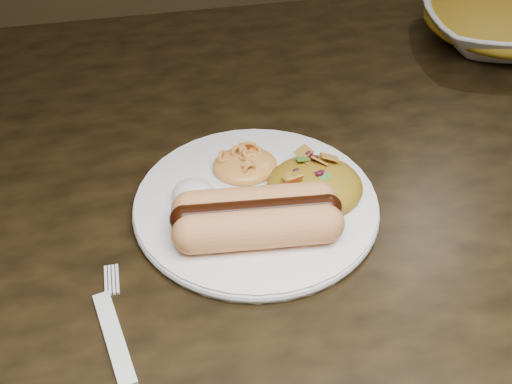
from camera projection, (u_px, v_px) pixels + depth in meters
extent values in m
cube|color=black|center=(283.00, 189.00, 0.68)|extent=(1.60, 0.90, 0.04)
cylinder|color=white|center=(256.00, 204.00, 0.62)|extent=(0.32, 0.32, 0.01)
cylinder|color=#E7A05C|center=(260.00, 228.00, 0.56)|extent=(0.13, 0.05, 0.04)
cylinder|color=#E7A05C|center=(253.00, 206.00, 0.58)|extent=(0.13, 0.05, 0.04)
cylinder|color=#351306|center=(257.00, 214.00, 0.57)|extent=(0.14, 0.04, 0.03)
ellipsoid|color=gold|center=(245.00, 159.00, 0.65)|extent=(0.09, 0.08, 0.03)
ellipsoid|color=white|center=(193.00, 190.00, 0.61)|extent=(0.05, 0.05, 0.03)
ellipsoid|color=#CA5B0D|center=(315.00, 182.00, 0.62)|extent=(0.10, 0.10, 0.04)
cube|color=silver|center=(114.00, 337.00, 0.51)|extent=(0.05, 0.15, 0.00)
imported|color=white|center=(501.00, 25.00, 0.89)|extent=(0.28, 0.28, 0.06)
ellipsoid|color=#CA5B0D|center=(505.00, 11.00, 0.87)|extent=(0.27, 0.27, 0.06)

